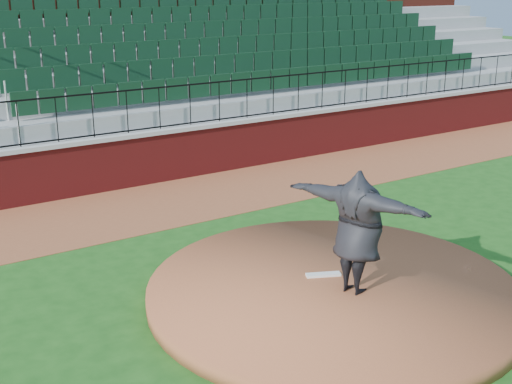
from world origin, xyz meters
The scene contains 10 objects.
ground centered at (0.00, 0.00, 0.00)m, with size 90.00×90.00×0.00m, color #194D16.
warning_track centered at (0.00, 5.40, 0.01)m, with size 34.00×3.20×0.01m, color brown.
field_wall centered at (0.00, 7.00, 0.60)m, with size 34.00×0.35×1.20m, color maroon.
wall_cap centered at (0.00, 7.00, 1.25)m, with size 34.00×0.45×0.10m, color #B7B7B7.
wall_railing centered at (0.00, 7.00, 1.80)m, with size 34.00×0.05×1.00m, color black, non-canonical shape.
seating_stands centered at (0.00, 9.72, 2.30)m, with size 34.00×5.10×4.60m, color gray, non-canonical shape.
concourse_wall centered at (0.00, 12.52, 2.75)m, with size 34.00×0.50×5.50m, color maroon.
pitchers_mound centered at (0.23, -0.35, 0.12)m, with size 5.78×5.78×0.25m, color brown.
pitching_rubber centered at (0.29, -0.02, 0.27)m, with size 0.56×0.14×0.04m, color white.
pitcher centered at (0.35, -0.71, 1.20)m, with size 2.35×0.64×1.91m, color black.
Camera 1 is at (-6.01, -7.67, 4.79)m, focal length 47.33 mm.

